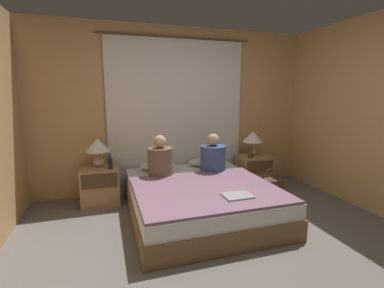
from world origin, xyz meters
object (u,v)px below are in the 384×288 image
(beer_bottle_on_right_stand, at_px, (250,152))
(handbag_on_floor, at_px, (270,187))
(lamp_right, at_px, (253,138))
(beer_bottle_on_left_stand, at_px, (110,163))
(nightstand_left, at_px, (100,185))
(person_right_in_bed, at_px, (213,157))
(laptop_on_bed, at_px, (238,196))
(person_left_in_bed, at_px, (160,160))
(nightstand_right, at_px, (253,171))
(pillow_left, at_px, (158,165))
(lamp_left, at_px, (98,147))
(bed, at_px, (199,199))
(pillow_right, at_px, (205,162))

(beer_bottle_on_right_stand, relative_size, handbag_on_floor, 0.52)
(lamp_right, distance_m, beer_bottle_on_left_stand, 2.25)
(nightstand_left, bearing_deg, person_right_in_bed, -10.70)
(beer_bottle_on_right_stand, xyz_separation_m, laptop_on_bed, (-0.84, -1.24, -0.16))
(beer_bottle_on_left_stand, bearing_deg, lamp_right, 4.22)
(person_left_in_bed, distance_m, beer_bottle_on_left_stand, 0.67)
(lamp_right, relative_size, handbag_on_floor, 0.93)
(nightstand_right, bearing_deg, person_right_in_bed, -160.32)
(pillow_left, bearing_deg, laptop_on_bed, -67.33)
(laptop_on_bed, bearing_deg, handbag_on_floor, 41.71)
(pillow_left, xyz_separation_m, handbag_on_floor, (1.59, -0.52, -0.33))
(person_right_in_bed, xyz_separation_m, laptop_on_bed, (-0.15, -1.07, -0.17))
(lamp_left, bearing_deg, nightstand_right, -0.89)
(person_left_in_bed, distance_m, handbag_on_floor, 1.69)
(nightstand_left, height_order, person_right_in_bed, person_right_in_bed)
(lamp_left, xyz_separation_m, beer_bottle_on_right_stand, (2.25, -0.16, -0.19))
(bed, height_order, laptop_on_bed, laptop_on_bed)
(laptop_on_bed, xyz_separation_m, handbag_on_floor, (1.00, 0.89, -0.31))
(bed, xyz_separation_m, nightstand_left, (-1.19, 0.75, 0.06))
(lamp_left, height_order, pillow_left, lamp_left)
(handbag_on_floor, bearing_deg, beer_bottle_on_left_stand, 171.20)
(bed, distance_m, pillow_left, 0.92)
(lamp_left, height_order, handbag_on_floor, lamp_left)
(pillow_left, bearing_deg, beer_bottle_on_right_stand, -6.95)
(nightstand_left, distance_m, nightstand_right, 2.38)
(bed, height_order, nightstand_left, nightstand_left)
(nightstand_right, xyz_separation_m, pillow_right, (-0.82, 0.05, 0.21))
(beer_bottle_on_right_stand, bearing_deg, lamp_left, 175.81)
(pillow_right, height_order, person_right_in_bed, person_right_in_bed)
(pillow_left, distance_m, person_left_in_bed, 0.38)
(beer_bottle_on_left_stand, xyz_separation_m, beer_bottle_on_right_stand, (2.10, 0.00, 0.01))
(lamp_left, bearing_deg, beer_bottle_on_right_stand, -4.19)
(nightstand_left, xyz_separation_m, pillow_right, (1.56, 0.05, 0.21))
(lamp_right, height_order, person_right_in_bed, person_right_in_bed)
(nightstand_left, xyz_separation_m, nightstand_right, (2.38, 0.00, 0.00))
(nightstand_left, relative_size, lamp_right, 1.31)
(nightstand_right, distance_m, lamp_right, 0.54)
(lamp_left, bearing_deg, pillow_right, 0.36)
(bed, distance_m, nightstand_left, 1.41)
(bed, relative_size, pillow_right, 3.77)
(pillow_right, bearing_deg, beer_bottle_on_right_stand, -14.18)
(lamp_right, distance_m, pillow_right, 0.88)
(pillow_left, height_order, beer_bottle_on_left_stand, beer_bottle_on_left_stand)
(beer_bottle_on_left_stand, bearing_deg, bed, -30.86)
(nightstand_right, relative_size, beer_bottle_on_right_stand, 2.35)
(person_right_in_bed, bearing_deg, nightstand_left, 169.30)
(bed, xyz_separation_m, laptop_on_bed, (0.22, -0.61, 0.24))
(lamp_left, relative_size, beer_bottle_on_left_stand, 1.94)
(pillow_left, bearing_deg, person_right_in_bed, -24.81)
(pillow_right, bearing_deg, nightstand_right, -3.26)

